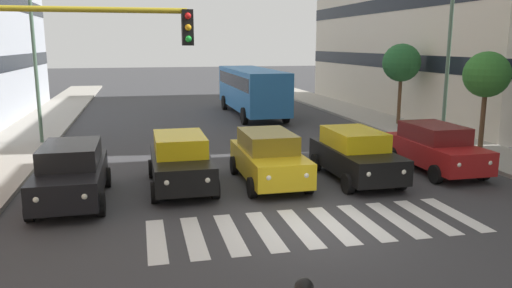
# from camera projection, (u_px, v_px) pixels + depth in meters

# --- Properties ---
(ground_plane) EXTENTS (180.00, 180.00, 0.00)m
(ground_plane) POSITION_uv_depth(u_px,v_px,m) (316.00, 226.00, 12.78)
(ground_plane) COLOR #38383A
(crosswalk_markings) EXTENTS (8.55, 2.80, 0.01)m
(crosswalk_markings) POSITION_uv_depth(u_px,v_px,m) (316.00, 226.00, 12.78)
(crosswalk_markings) COLOR silver
(crosswalk_markings) RESTS_ON ground_plane
(car_0) EXTENTS (2.02, 4.44, 1.72)m
(car_0) POSITION_uv_depth(u_px,v_px,m) (435.00, 148.00, 18.14)
(car_0) COLOR maroon
(car_0) RESTS_ON ground_plane
(car_1) EXTENTS (2.02, 4.44, 1.72)m
(car_1) POSITION_uv_depth(u_px,v_px,m) (355.00, 154.00, 17.01)
(car_1) COLOR black
(car_1) RESTS_ON ground_plane
(car_2) EXTENTS (2.02, 4.44, 1.72)m
(car_2) POSITION_uv_depth(u_px,v_px,m) (268.00, 157.00, 16.61)
(car_2) COLOR gold
(car_2) RESTS_ON ground_plane
(car_3) EXTENTS (2.02, 4.44, 1.72)m
(car_3) POSITION_uv_depth(u_px,v_px,m) (181.00, 161.00, 16.10)
(car_3) COLOR black
(car_3) RESTS_ON ground_plane
(car_4) EXTENTS (2.02, 4.44, 1.72)m
(car_4) POSITION_uv_depth(u_px,v_px,m) (71.00, 173.00, 14.59)
(car_4) COLOR black
(car_4) RESTS_ON ground_plane
(bus_behind_traffic) EXTENTS (2.78, 10.50, 3.00)m
(bus_behind_traffic) POSITION_uv_depth(u_px,v_px,m) (251.00, 87.00, 32.25)
(bus_behind_traffic) COLOR #286BAD
(bus_behind_traffic) RESTS_ON ground_plane
(traffic_light_gantry) EXTENTS (4.76, 0.36, 5.50)m
(traffic_light_gantry) POSITION_uv_depth(u_px,v_px,m) (36.00, 87.00, 10.27)
(traffic_light_gantry) COLOR #AD991E
(traffic_light_gantry) RESTS_ON ground_plane
(street_lamp_left) EXTENTS (3.15, 0.28, 7.29)m
(street_lamp_left) POSITION_uv_depth(u_px,v_px,m) (439.00, 43.00, 21.14)
(street_lamp_left) COLOR #4C6B56
(street_lamp_left) RESTS_ON sidewalk_left
(street_lamp_right) EXTENTS (2.59, 0.28, 6.74)m
(street_lamp_right) POSITION_uv_depth(u_px,v_px,m) (44.00, 51.00, 22.19)
(street_lamp_right) COLOR #4C6B56
(street_lamp_right) RESTS_ON sidewalk_right
(street_tree_1) EXTENTS (1.89, 1.89, 4.16)m
(street_tree_1) POSITION_uv_depth(u_px,v_px,m) (487.00, 75.00, 20.42)
(street_tree_1) COLOR #513823
(street_tree_1) RESTS_ON sidewalk_left
(street_tree_2) EXTENTS (2.10, 2.10, 4.47)m
(street_tree_2) POSITION_uv_depth(u_px,v_px,m) (401.00, 63.00, 27.55)
(street_tree_2) COLOR #513823
(street_tree_2) RESTS_ON sidewalk_left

